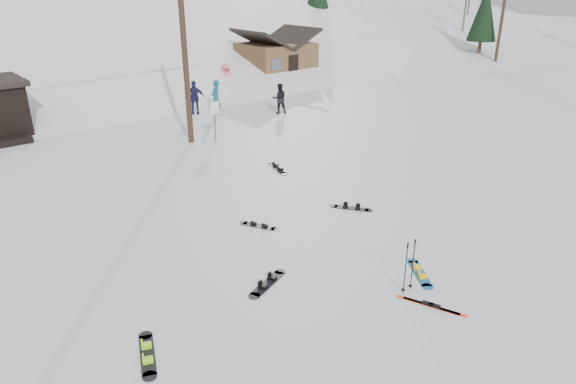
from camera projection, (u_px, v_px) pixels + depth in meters
ground at (396, 282)px, 13.15m from camera, size 200.00×200.00×0.00m
ridge_right at (290, 111)px, 75.26m from camera, size 45.66×93.98×54.59m
treeline_right at (319, 39)px, 64.13m from camera, size 20.00×60.00×10.00m
utility_pole at (184, 40)px, 22.48m from camera, size 2.00×0.26×9.00m
utility_pole_right at (503, 9)px, 43.35m from camera, size 2.00×0.26×9.00m
trail_sign at (215, 114)px, 24.14m from camera, size 0.50×0.09×1.85m
cabin at (276, 60)px, 38.44m from camera, size 5.39×4.40×3.77m
hero_snowboard at (420, 273)px, 13.50m from camera, size 1.02×1.31×0.11m
hero_skis at (431, 305)px, 12.17m from camera, size 0.68×1.60×0.09m
ski_poles at (409, 265)px, 12.54m from camera, size 0.38×0.10×1.39m
board_scatter_a at (268, 283)px, 13.06m from camera, size 1.47×0.74×0.11m
board_scatter_b at (259, 226)px, 16.07m from camera, size 0.74×1.21×0.09m
board_scatter_c at (147, 354)px, 10.59m from camera, size 0.77×1.50×0.11m
board_scatter_d at (351, 208)px, 17.31m from camera, size 0.92×1.24×0.10m
board_scatter_f at (278, 168)px, 20.91m from camera, size 0.69×1.63×0.12m
skier_teal at (216, 98)px, 28.75m from camera, size 0.85×0.76×1.94m
skier_dark at (279, 98)px, 29.09m from camera, size 1.04×0.97×1.70m
skier_pink at (226, 78)px, 34.59m from camera, size 1.35×1.00×1.86m
skier_navy at (195, 98)px, 28.84m from camera, size 1.19×0.96×1.89m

